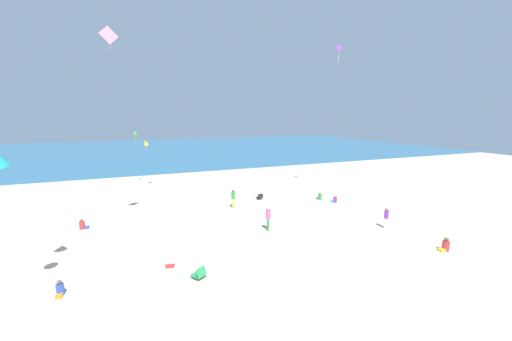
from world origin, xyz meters
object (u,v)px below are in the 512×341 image
(person_7, at_px, (386,216))
(person_4, at_px, (335,200))
(person_0, at_px, (320,197))
(person_1, at_px, (268,217))
(kite_purple, at_px, (339,49))
(cooler_box, at_px, (170,264))
(person_6, at_px, (233,197))
(kite_yellow, at_px, (146,142))
(person_2, at_px, (83,225))
(kite_green, at_px, (135,133))
(kite_pink, at_px, (109,35))
(person_5, at_px, (60,290))
(beach_chair_near_camera, at_px, (260,197))
(beach_chair_far_left, at_px, (199,273))
(person_3, at_px, (445,246))

(person_7, bearing_deg, person_4, 167.68)
(person_0, distance_m, person_1, 8.78)
(person_4, xyz_separation_m, person_7, (-0.45, -6.24, 0.59))
(person_7, distance_m, kite_purple, 15.96)
(cooler_box, xyz_separation_m, person_6, (5.81, 8.04, 0.76))
(person_7, distance_m, kite_yellow, 23.30)
(person_2, distance_m, kite_green, 14.08)
(cooler_box, distance_m, person_4, 15.87)
(kite_pink, bearing_deg, person_7, -17.69)
(person_0, distance_m, person_5, 20.10)
(cooler_box, relative_size, kite_pink, 0.36)
(beach_chair_near_camera, bearing_deg, person_6, 106.89)
(beach_chair_far_left, height_order, person_1, person_1)
(kite_yellow, bearing_deg, person_0, -35.41)
(person_7, relative_size, kite_yellow, 1.25)
(person_0, bearing_deg, kite_purple, -75.47)
(person_7, distance_m, kite_pink, 20.51)
(kite_pink, bearing_deg, cooler_box, -66.63)
(beach_chair_near_camera, height_order, cooler_box, beach_chair_near_camera)
(kite_purple, bearing_deg, kite_green, 149.59)
(person_4, relative_size, person_5, 1.02)
(person_0, height_order, person_6, person_6)
(person_5, bearing_deg, cooler_box, 100.72)
(person_1, relative_size, person_5, 2.50)
(person_2, relative_size, person_4, 1.07)
(kite_purple, relative_size, kite_pink, 1.15)
(person_4, relative_size, kite_purple, 0.43)
(person_4, distance_m, kite_pink, 20.57)
(person_2, bearing_deg, person_4, 1.51)
(kite_pink, bearing_deg, person_1, -16.87)
(person_6, bearing_deg, kite_pink, -128.53)
(person_0, distance_m, kite_green, 20.50)
(person_3, bearing_deg, person_0, -82.15)
(person_6, bearing_deg, person_1, -50.24)
(person_4, bearing_deg, kite_green, 7.23)
(beach_chair_near_camera, height_order, kite_yellow, kite_yellow)
(person_0, xyz_separation_m, person_7, (0.32, -7.42, 0.57))
(kite_green, bearing_deg, person_0, -39.08)
(beach_chair_near_camera, bearing_deg, kite_pink, 101.52)
(person_2, bearing_deg, person_1, -17.82)
(person_6, distance_m, kite_yellow, 12.16)
(person_7, bearing_deg, kite_green, -149.92)
(beach_chair_far_left, bearing_deg, person_1, -85.47)
(cooler_box, bearing_deg, beach_chair_near_camera, 47.33)
(person_1, bearing_deg, kite_pink, -0.50)
(beach_chair_near_camera, height_order, person_1, person_1)
(beach_chair_far_left, height_order, kite_pink, kite_pink)
(person_1, xyz_separation_m, person_2, (-11.54, 4.81, -0.68))
(kite_green, distance_m, kite_yellow, 2.60)
(person_0, height_order, person_3, person_3)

